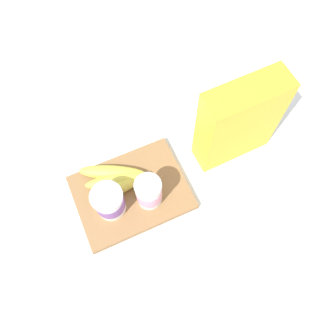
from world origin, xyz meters
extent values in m
plane|color=white|center=(0.00, 0.00, 0.00)|extent=(2.40, 2.40, 0.00)
cube|color=olive|center=(0.00, 0.00, 0.01)|extent=(0.28, 0.22, 0.02)
cube|color=yellow|center=(-0.30, -0.01, 0.13)|extent=(0.20, 0.08, 0.26)
cylinder|color=white|center=(-0.04, 0.04, 0.07)|extent=(0.06, 0.06, 0.09)
cylinder|color=pink|center=(-0.04, 0.04, 0.07)|extent=(0.06, 0.06, 0.05)
cylinder|color=silver|center=(-0.04, 0.04, 0.11)|extent=(0.06, 0.06, 0.00)
cylinder|color=white|center=(0.06, 0.02, 0.06)|extent=(0.07, 0.07, 0.09)
cylinder|color=#7A4C99|center=(0.06, 0.02, 0.06)|extent=(0.07, 0.07, 0.04)
cylinder|color=silver|center=(0.06, 0.02, 0.11)|extent=(0.08, 0.08, 0.00)
ellipsoid|color=#DAD146|center=(0.02, -0.06, 0.04)|extent=(0.17, 0.12, 0.03)
ellipsoid|color=#DAD146|center=(0.02, -0.04, 0.04)|extent=(0.16, 0.07, 0.03)
ellipsoid|color=#DAD146|center=(0.02, -0.02, 0.04)|extent=(0.16, 0.04, 0.03)
cylinder|color=brown|center=(-0.05, -0.02, 0.03)|extent=(0.01, 0.01, 0.02)
camera|label=1|loc=(0.03, 0.30, 0.82)|focal=35.56mm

